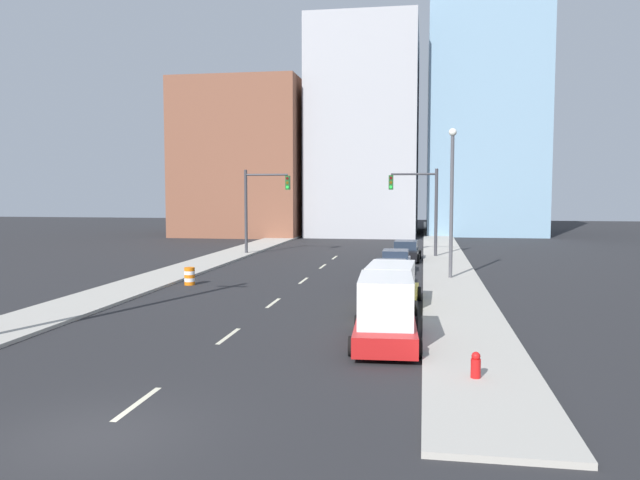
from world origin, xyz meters
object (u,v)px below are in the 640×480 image
object	(u,v)px
sedan_black	(406,252)
traffic_signal_left	(258,201)
traffic_barrel	(190,276)
fire_hydrant	(476,368)
street_lamp	(452,193)
traffic_signal_right	(423,201)
box_truck_red	(386,313)
sedan_silver	(396,262)
sedan_maroon	(390,274)
box_truck_yellow	(391,287)

from	to	relation	value
sedan_black	traffic_signal_left	bearing A→B (deg)	169.83
traffic_barrel	fire_hydrant	bearing A→B (deg)	-47.71
street_lamp	sedan_black	bearing A→B (deg)	106.42
traffic_signal_right	box_truck_red	bearing A→B (deg)	-92.37
traffic_signal_right	fire_hydrant	xyz separation A→B (m)	(1.44, -31.32, -3.87)
traffic_barrel	street_lamp	distance (m)	15.22
sedan_silver	traffic_signal_right	bearing A→B (deg)	79.18
box_truck_red	sedan_maroon	xyz separation A→B (m)	(-0.57, 12.82, -0.43)
box_truck_red	sedan_black	size ratio (longest dim) A/B	1.14
traffic_signal_right	sedan_silver	bearing A→B (deg)	-100.39
traffic_signal_left	sedan_maroon	world-z (taller)	traffic_signal_left
box_truck_yellow	sedan_black	bearing A→B (deg)	91.35
sedan_black	sedan_maroon	bearing A→B (deg)	-90.43
traffic_barrel	sedan_maroon	xyz separation A→B (m)	(10.63, 1.36, 0.16)
box_truck_yellow	sedan_silver	bearing A→B (deg)	93.30
street_lamp	box_truck_yellow	distance (m)	10.35
street_lamp	box_truck_yellow	size ratio (longest dim) A/B	1.40
traffic_signal_left	fire_hydrant	bearing A→B (deg)	-65.37
street_lamp	traffic_signal_left	bearing A→B (deg)	140.52
box_truck_red	box_truck_yellow	world-z (taller)	box_truck_red
traffic_signal_right	box_truck_yellow	bearing A→B (deg)	-93.56
traffic_signal_left	sedan_silver	xyz separation A→B (m)	(11.27, -8.99, -3.64)
sedan_silver	fire_hydrant	bearing A→B (deg)	-82.56
sedan_maroon	sedan_black	distance (m)	12.31
fire_hydrant	box_truck_red	world-z (taller)	box_truck_red
traffic_signal_right	street_lamp	xyz separation A→B (m)	(1.58, -11.95, 0.66)
box_truck_red	box_truck_yellow	size ratio (longest dim) A/B	0.88
traffic_signal_left	sedan_maroon	distance (m)	18.93
sedan_silver	box_truck_yellow	bearing A→B (deg)	-88.82
sedan_maroon	box_truck_yellow	bearing A→B (deg)	-84.68
street_lamp	sedan_black	world-z (taller)	street_lamp
traffic_signal_right	sedan_maroon	xyz separation A→B (m)	(-1.71, -14.81, -3.65)
street_lamp	box_truck_yellow	bearing A→B (deg)	-107.63
traffic_signal_right	box_truck_yellow	size ratio (longest dim) A/B	1.11
traffic_barrel	sedan_silver	world-z (taller)	sedan_silver
traffic_signal_right	traffic_barrel	size ratio (longest dim) A/B	7.08
traffic_barrel	box_truck_red	world-z (taller)	box_truck_red
traffic_barrel	box_truck_red	distance (m)	16.03
traffic_signal_right	sedan_silver	size ratio (longest dim) A/B	1.46
fire_hydrant	street_lamp	bearing A→B (deg)	89.58
sedan_maroon	traffic_signal_right	bearing A→B (deg)	85.08
sedan_silver	sedan_black	size ratio (longest dim) A/B	0.97
traffic_signal_right	traffic_barrel	xyz separation A→B (m)	(-12.34, -16.17, -3.80)
sedan_silver	sedan_black	bearing A→B (deg)	85.60
street_lamp	box_truck_red	size ratio (longest dim) A/B	1.59
traffic_barrel	sedan_maroon	size ratio (longest dim) A/B	0.21
traffic_signal_left	street_lamp	world-z (taller)	street_lamp
traffic_signal_left	sedan_silver	world-z (taller)	traffic_signal_left
fire_hydrant	box_truck_red	xyz separation A→B (m)	(-2.58, 3.69, 0.65)
traffic_signal_left	traffic_signal_right	size ratio (longest dim) A/B	1.00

